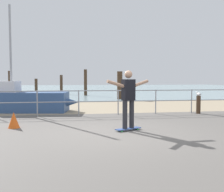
{
  "coord_description": "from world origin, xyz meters",
  "views": [
    {
      "loc": [
        -1.34,
        -7.09,
        1.49
      ],
      "look_at": [
        0.18,
        2.0,
        0.9
      ],
      "focal_mm": 42.38,
      "sensor_mm": 36.0,
      "label": 1
    }
  ],
  "objects_px": {
    "bollard_short": "(198,105)",
    "skateboard": "(128,129)",
    "traffic_cone": "(14,120)",
    "skateboarder": "(128,96)",
    "seagull": "(198,94)",
    "sailboat": "(22,101)"
  },
  "relations": [
    {
      "from": "bollard_short",
      "to": "seagull",
      "type": "xyz_separation_m",
      "value": [
        0.0,
        0.02,
        0.47
      ]
    },
    {
      "from": "skateboarder",
      "to": "bollard_short",
      "type": "xyz_separation_m",
      "value": [
        3.8,
        3.14,
        -0.63
      ]
    },
    {
      "from": "skateboard",
      "to": "traffic_cone",
      "type": "bearing_deg",
      "value": 164.14
    },
    {
      "from": "sailboat",
      "to": "skateboard",
      "type": "distance_m",
      "value": 6.36
    },
    {
      "from": "bollard_short",
      "to": "traffic_cone",
      "type": "xyz_separation_m",
      "value": [
        -7.11,
        -2.2,
        -0.14
      ]
    },
    {
      "from": "sailboat",
      "to": "bollard_short",
      "type": "xyz_separation_m",
      "value": [
        7.56,
        -1.97,
        -0.13
      ]
    },
    {
      "from": "bollard_short",
      "to": "skateboard",
      "type": "bearing_deg",
      "value": -140.39
    },
    {
      "from": "skateboard",
      "to": "bollard_short",
      "type": "xyz_separation_m",
      "value": [
        3.8,
        3.14,
        0.32
      ]
    },
    {
      "from": "bollard_short",
      "to": "traffic_cone",
      "type": "distance_m",
      "value": 7.44
    },
    {
      "from": "skateboarder",
      "to": "bollard_short",
      "type": "relative_size",
      "value": 2.11
    },
    {
      "from": "seagull",
      "to": "skateboard",
      "type": "bearing_deg",
      "value": -140.25
    },
    {
      "from": "skateboard",
      "to": "traffic_cone",
      "type": "xyz_separation_m",
      "value": [
        -3.31,
        0.94,
        0.18
      ]
    },
    {
      "from": "skateboarder",
      "to": "bollard_short",
      "type": "distance_m",
      "value": 4.97
    },
    {
      "from": "sailboat",
      "to": "seagull",
      "type": "xyz_separation_m",
      "value": [
        7.56,
        -1.95,
        0.34
      ]
    },
    {
      "from": "sailboat",
      "to": "seagull",
      "type": "bearing_deg",
      "value": -14.46
    },
    {
      "from": "skateboard",
      "to": "seagull",
      "type": "height_order",
      "value": "seagull"
    },
    {
      "from": "skateboard",
      "to": "seagull",
      "type": "bearing_deg",
      "value": 39.75
    },
    {
      "from": "bollard_short",
      "to": "skateboarder",
      "type": "bearing_deg",
      "value": -140.39
    },
    {
      "from": "sailboat",
      "to": "skateboarder",
      "type": "height_order",
      "value": "sailboat"
    },
    {
      "from": "sailboat",
      "to": "skateboarder",
      "type": "distance_m",
      "value": 6.36
    },
    {
      "from": "sailboat",
      "to": "skateboard",
      "type": "height_order",
      "value": "sailboat"
    },
    {
      "from": "seagull",
      "to": "traffic_cone",
      "type": "distance_m",
      "value": 7.47
    }
  ]
}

